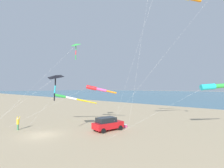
% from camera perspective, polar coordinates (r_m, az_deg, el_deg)
% --- Properties ---
extents(ground_plane, '(600.00, 600.00, 0.00)m').
position_cam_1_polar(ground_plane, '(25.12, -21.47, -14.83)').
color(ground_plane, tan).
extents(parked_car, '(4.54, 2.63, 1.85)m').
position_cam_1_polar(parked_car, '(25.57, -1.44, -12.47)').
color(parked_car, red).
rests_on(parked_car, ground_plane).
extents(cooler_box, '(0.62, 0.42, 0.42)m').
position_cam_1_polar(cooler_box, '(27.71, 4.11, -13.14)').
color(cooler_box, '#EF4C93').
rests_on(cooler_box, ground_plane).
extents(person_adult_flyer, '(0.63, 0.66, 1.84)m').
position_cam_1_polar(person_adult_flyer, '(29.16, -27.68, -10.83)').
color(person_adult_flyer, '#3D7F51').
rests_on(person_adult_flyer, ground_plane).
extents(kite_windsock_white_trailing, '(15.79, 10.90, 6.64)m').
position_cam_1_polar(kite_windsock_white_trailing, '(28.77, 29.87, -0.64)').
color(kite_windsock_white_trailing, '#1EB7C6').
rests_on(kite_windsock_white_trailing, ground_plane).
extents(kite_windsock_striped_overhead, '(9.63, 5.59, 4.99)m').
position_cam_1_polar(kite_windsock_striped_overhead, '(31.79, -13.16, -4.33)').
color(kite_windsock_striped_overhead, green).
rests_on(kite_windsock_striped_overhead, ground_plane).
extents(kite_windsock_purple_drifting, '(14.08, 9.43, 6.44)m').
position_cam_1_polar(kite_windsock_purple_drifting, '(31.12, -4.84, -1.54)').
color(kite_windsock_purple_drifting, red).
rests_on(kite_windsock_purple_drifting, ground_plane).
extents(kite_delta_teal_far_right, '(12.32, 1.78, 12.36)m').
position_cam_1_polar(kite_delta_teal_far_right, '(26.42, -11.51, 11.98)').
color(kite_delta_teal_far_right, green).
rests_on(kite_delta_teal_far_right, ground_plane).
extents(kite_delta_long_streamer_right, '(8.08, 7.29, 7.68)m').
position_cam_1_polar(kite_delta_long_streamer_right, '(22.56, -17.62, 2.05)').
color(kite_delta_long_streamer_right, black).
rests_on(kite_delta_long_streamer_right, ground_plane).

